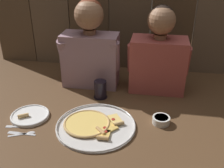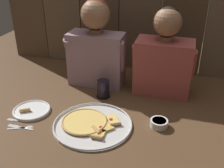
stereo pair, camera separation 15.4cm
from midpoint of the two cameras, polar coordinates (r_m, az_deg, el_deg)
name	(u,v)px [view 1 (the left image)]	position (r m, az deg, el deg)	size (l,w,h in m)	color
ground_plane	(114,120)	(1.54, -2.53, -7.79)	(3.20, 3.20, 0.00)	brown
pizza_tray	(94,125)	(1.50, -6.90, -8.71)	(0.44, 0.44, 0.03)	silver
dinner_plate	(30,115)	(1.66, -19.63, -6.39)	(0.22, 0.22, 0.03)	white
drinking_glass	(100,89)	(1.74, -5.01, -1.20)	(0.09, 0.09, 0.12)	black
dipping_bowl	(161,120)	(1.52, 7.54, -7.63)	(0.10, 0.10, 0.04)	white
table_fork	(16,127)	(1.61, -22.34, -8.48)	(0.13, 0.03, 0.01)	silver
table_knife	(21,134)	(1.55, -21.48, -9.86)	(0.16, 0.02, 0.01)	silver
table_spoon	(26,133)	(1.54, -20.55, -9.86)	(0.14, 0.08, 0.01)	silver
diner_left	(90,46)	(1.83, -7.11, 7.98)	(0.41, 0.21, 0.60)	gray
diner_right	(159,54)	(1.77, 7.45, 6.34)	(0.40, 0.20, 0.57)	#AD4C47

